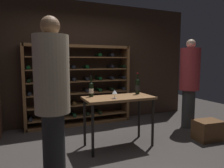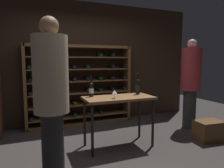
{
  "view_description": "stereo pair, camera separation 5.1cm",
  "coord_description": "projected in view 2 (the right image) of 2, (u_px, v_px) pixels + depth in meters",
  "views": [
    {
      "loc": [
        -1.21,
        -2.84,
        1.43
      ],
      "look_at": [
        0.1,
        0.27,
        1.06
      ],
      "focal_mm": 33.01,
      "sensor_mm": 36.0,
      "label": 1
    },
    {
      "loc": [
        -1.16,
        -2.86,
        1.43
      ],
      "look_at": [
        0.1,
        0.27,
        1.06
      ],
      "focal_mm": 33.01,
      "sensor_mm": 36.0,
      "label": 2
    }
  ],
  "objects": [
    {
      "name": "wine_crate",
      "position": [
        209.0,
        131.0,
        3.72
      ],
      "size": [
        0.51,
        0.38,
        0.36
      ],
      "primitive_type": "cube",
      "rotation": [
        0.0,
        0.0,
        -0.09
      ],
      "color": "brown",
      "rests_on": "ground"
    },
    {
      "name": "ground_plane",
      "position": [
        112.0,
        153.0,
        3.22
      ],
      "size": [
        9.73,
        9.73,
        0.0
      ],
      "primitive_type": "plane",
      "color": "#383330"
    },
    {
      "name": "wine_bottle_green_slim",
      "position": [
        138.0,
        86.0,
        3.68
      ],
      "size": [
        0.08,
        0.08,
        0.39
      ],
      "color": "black",
      "rests_on": "tasting_table"
    },
    {
      "name": "tasting_table",
      "position": [
        119.0,
        103.0,
        3.42
      ],
      "size": [
        1.15,
        0.55,
        0.84
      ],
      "color": "brown",
      "rests_on": "ground"
    },
    {
      "name": "wine_glass_stemmed_center",
      "position": [
        115.0,
        92.0,
        3.25
      ],
      "size": [
        0.08,
        0.08,
        0.13
      ],
      "color": "silver",
      "rests_on": "tasting_table"
    },
    {
      "name": "wine_bottle_black_capsule",
      "position": [
        91.0,
        89.0,
        3.42
      ],
      "size": [
        0.08,
        0.08,
        0.35
      ],
      "color": "black",
      "rests_on": "tasting_table"
    },
    {
      "name": "person_bystander_red_print",
      "position": [
        191.0,
        79.0,
        4.35
      ],
      "size": [
        0.41,
        0.41,
        1.88
      ],
      "rotation": [
        0.0,
        0.0,
        2.73
      ],
      "color": "#2C2C2C",
      "rests_on": "ground"
    },
    {
      "name": "wine_rack",
      "position": [
        80.0,
        86.0,
        4.61
      ],
      "size": [
        2.35,
        0.32,
        1.78
      ],
      "color": "brown",
      "rests_on": "ground"
    },
    {
      "name": "back_wall",
      "position": [
        82.0,
        63.0,
        4.79
      ],
      "size": [
        5.66,
        0.1,
        2.77
      ],
      "primitive_type": "cube",
      "color": "#332319",
      "rests_on": "ground"
    },
    {
      "name": "person_guest_blue_shirt",
      "position": [
        51.0,
        92.0,
        2.4
      ],
      "size": [
        0.41,
        0.41,
        1.93
      ],
      "rotation": [
        0.0,
        0.0,
        -1.13
      ],
      "color": "black",
      "rests_on": "ground"
    }
  ]
}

